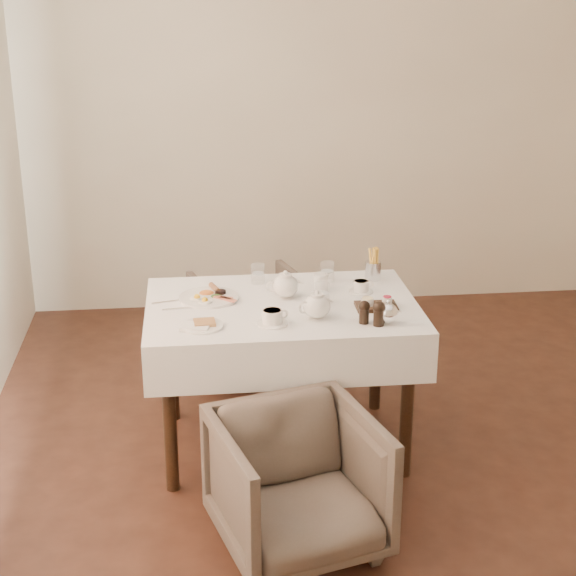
# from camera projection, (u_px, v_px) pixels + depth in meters

# --- Properties ---
(table) EXTENTS (1.28, 0.88, 0.75)m
(table) POSITION_uv_depth(u_px,v_px,m) (282.00, 327.00, 4.20)
(table) COLOR black
(table) RESTS_ON ground
(armchair_near) EXTENTS (0.77, 0.78, 0.58)m
(armchair_near) POSITION_uv_depth(u_px,v_px,m) (298.00, 484.00, 3.55)
(armchair_near) COLOR brown
(armchair_near) RESTS_ON ground
(armchair_far) EXTENTS (0.77, 0.78, 0.58)m
(armchair_far) POSITION_uv_depth(u_px,v_px,m) (253.00, 323.00, 5.17)
(armchair_far) COLOR brown
(armchair_far) RESTS_ON ground
(breakfast_plate) EXTENTS (0.29, 0.29, 0.04)m
(breakfast_plate) POSITION_uv_depth(u_px,v_px,m) (209.00, 296.00, 4.23)
(breakfast_plate) COLOR white
(breakfast_plate) RESTS_ON table
(side_plate) EXTENTS (0.20, 0.19, 0.02)m
(side_plate) POSITION_uv_depth(u_px,v_px,m) (201.00, 326.00, 3.89)
(side_plate) COLOR white
(side_plate) RESTS_ON table
(teapot_centre) EXTENTS (0.19, 0.15, 0.14)m
(teapot_centre) POSITION_uv_depth(u_px,v_px,m) (285.00, 284.00, 4.22)
(teapot_centre) COLOR white
(teapot_centre) RESTS_ON table
(teapot_front) EXTENTS (0.21, 0.19, 0.14)m
(teapot_front) POSITION_uv_depth(u_px,v_px,m) (317.00, 304.00, 3.97)
(teapot_front) COLOR white
(teapot_front) RESTS_ON table
(creamer) EXTENTS (0.08, 0.08, 0.08)m
(creamer) POSITION_uv_depth(u_px,v_px,m) (321.00, 282.00, 4.32)
(creamer) COLOR white
(creamer) RESTS_ON table
(teacup_near) EXTENTS (0.14, 0.14, 0.07)m
(teacup_near) POSITION_uv_depth(u_px,v_px,m) (272.00, 318.00, 3.91)
(teacup_near) COLOR white
(teacup_near) RESTS_ON table
(teacup_far) EXTENTS (0.12, 0.12, 0.06)m
(teacup_far) POSITION_uv_depth(u_px,v_px,m) (361.00, 287.00, 4.31)
(teacup_far) COLOR white
(teacup_far) RESTS_ON table
(glass_left) EXTENTS (0.09, 0.09, 0.10)m
(glass_left) POSITION_uv_depth(u_px,v_px,m) (258.00, 274.00, 4.42)
(glass_left) COLOR silver
(glass_left) RESTS_ON table
(glass_mid) EXTENTS (0.07, 0.07, 0.10)m
(glass_mid) POSITION_uv_depth(u_px,v_px,m) (322.00, 294.00, 4.15)
(glass_mid) COLOR silver
(glass_mid) RESTS_ON table
(glass_right) EXTENTS (0.07, 0.07, 0.10)m
(glass_right) POSITION_uv_depth(u_px,v_px,m) (327.00, 272.00, 4.45)
(glass_right) COLOR silver
(glass_right) RESTS_ON table
(condiment_board) EXTENTS (0.19, 0.13, 0.05)m
(condiment_board) POSITION_uv_depth(u_px,v_px,m) (376.00, 305.00, 4.11)
(condiment_board) COLOR black
(condiment_board) RESTS_ON table
(pepper_mill_left) EXTENTS (0.06, 0.06, 0.11)m
(pepper_mill_left) POSITION_uv_depth(u_px,v_px,m) (364.00, 312.00, 3.92)
(pepper_mill_left) COLOR black
(pepper_mill_left) RESTS_ON table
(pepper_mill_right) EXTENTS (0.07, 0.07, 0.12)m
(pepper_mill_right) POSITION_uv_depth(u_px,v_px,m) (379.00, 313.00, 3.89)
(pepper_mill_right) COLOR black
(pepper_mill_right) RESTS_ON table
(silver_pot) EXTENTS (0.11, 0.10, 0.12)m
(silver_pot) POSITION_uv_depth(u_px,v_px,m) (388.00, 312.00, 3.91)
(silver_pot) COLOR white
(silver_pot) RESTS_ON table
(fries_cup) EXTENTS (0.08, 0.08, 0.17)m
(fries_cup) POSITION_uv_depth(u_px,v_px,m) (373.00, 266.00, 4.46)
(fries_cup) COLOR silver
(fries_cup) RESTS_ON table
(cutlery_fork) EXTENTS (0.19, 0.06, 0.00)m
(cutlery_fork) POSITION_uv_depth(u_px,v_px,m) (172.00, 301.00, 4.19)
(cutlery_fork) COLOR silver
(cutlery_fork) RESTS_ON table
(cutlery_knife) EXTENTS (0.20, 0.04, 0.00)m
(cutlery_knife) POSITION_uv_depth(u_px,v_px,m) (183.00, 308.00, 4.10)
(cutlery_knife) COLOR silver
(cutlery_knife) RESTS_ON table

